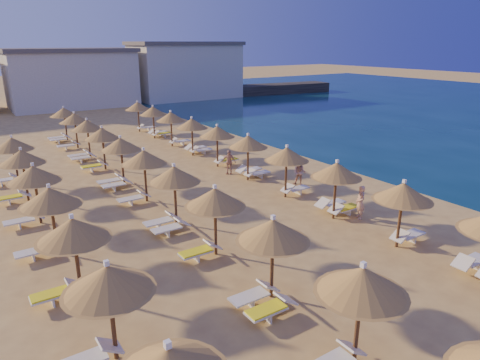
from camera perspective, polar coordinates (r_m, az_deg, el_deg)
ground at (r=18.93m, az=4.90°, el=-7.25°), size 220.00×220.00×0.00m
jetty at (r=68.74m, az=0.69°, el=11.84°), size 30.26×7.43×1.50m
hotel_blocks at (r=60.94m, az=-20.69°, el=12.74°), size 48.46×10.84×8.10m
parasol_row_east at (r=24.06m, az=3.51°, el=4.23°), size 2.38×41.75×2.91m
parasol_row_west at (r=20.89m, az=-10.87°, el=1.82°), size 2.38×41.75×2.91m
parasol_row_inland at (r=17.90m, az=-24.00°, el=-2.19°), size 2.38×23.85×2.91m
loungers at (r=21.79m, az=-5.86°, el=-2.83°), size 14.80×39.97×0.66m
beachgoer_b at (r=25.20m, az=7.93°, el=1.00°), size 0.89×0.94×1.54m
beachgoer_a at (r=21.01m, az=15.75°, el=-2.89°), size 0.59×0.69×1.61m
beachgoer_c at (r=27.13m, az=-1.50°, el=2.42°), size 0.88×0.94×1.56m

